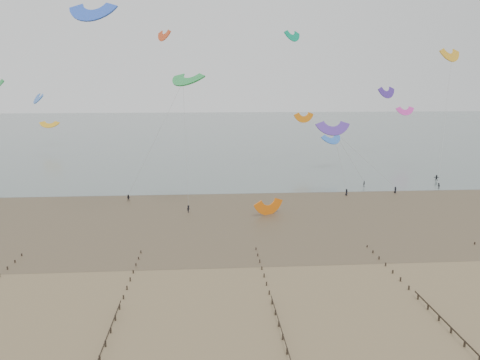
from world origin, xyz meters
name	(u,v)px	position (x,y,z in m)	size (l,w,h in m)	color
ground	(236,283)	(0.00, 0.00, 0.00)	(500.00, 500.00, 0.00)	brown
sea_and_shore	(205,212)	(-4.08, 34.40, 0.01)	(500.00, 665.00, 0.03)	#475654
kitesurfers	(302,189)	(19.06, 50.18, 0.79)	(132.61, 27.46, 1.82)	black
grounded_kite	(269,214)	(8.70, 31.96, 0.00)	(5.94, 3.11, 4.52)	orange
kites_airborne	(176,96)	(-12.50, 84.53, 21.92)	(237.56, 117.80, 43.93)	#E64212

